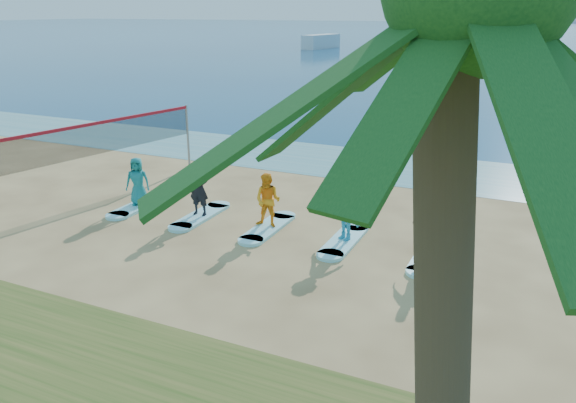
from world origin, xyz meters
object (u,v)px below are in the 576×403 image
at_px(paddleboarder, 460,132).
at_px(student_1, 199,188).
at_px(student_2, 268,200).
at_px(surfboard_4, 429,256).
at_px(boat_offshore_a, 321,48).
at_px(student_0, 138,181).
at_px(paddleboard, 458,150).
at_px(student_4, 432,224).
at_px(surfboard_2, 268,228).
at_px(surfboard_0, 140,205).
at_px(volleyball_net, 85,141).
at_px(student_3, 345,212).
at_px(surfboard_1, 201,216).
at_px(surfboard_3, 344,241).

height_order(paddleboarder, student_1, student_1).
bearing_deg(student_2, surfboard_4, -3.97).
xyz_separation_m(boat_offshore_a, student_0, (23.37, -74.23, 0.85)).
xyz_separation_m(paddleboard, boat_offshore_a, (-31.40, 62.47, -0.06)).
xyz_separation_m(student_1, student_4, (6.86, 0.00, -0.02)).
bearing_deg(paddleboard, surfboard_2, -110.19).
xyz_separation_m(surfboard_0, surfboard_2, (4.57, 0.00, 0.00)).
bearing_deg(surfboard_4, student_0, 180.00).
bearing_deg(student_2, paddleboard, 69.64).
relative_size(paddleboard, surfboard_2, 1.36).
xyz_separation_m(surfboard_0, student_0, (0.00, 0.00, 0.80)).
xyz_separation_m(volleyball_net, surfboard_0, (2.08, -0.07, -1.86)).
height_order(surfboard_0, surfboard_2, same).
relative_size(boat_offshore_a, surfboard_2, 3.82).
relative_size(surfboard_0, student_0, 1.45).
height_order(surfboard_0, student_3, student_3).
bearing_deg(surfboard_1, boat_offshore_a, 109.07).
height_order(paddleboard, surfboard_4, paddleboard).
bearing_deg(surfboard_4, surfboard_3, 180.00).
bearing_deg(paddleboard, student_1, -119.83).
height_order(paddleboard, surfboard_1, paddleboard).
xyz_separation_m(surfboard_0, student_3, (6.86, 0.00, 0.82)).
bearing_deg(paddleboard, surfboard_4, -88.40).
bearing_deg(student_0, surfboard_3, -24.41).
height_order(student_1, surfboard_4, student_1).
xyz_separation_m(volleyball_net, student_2, (6.65, -0.07, -1.04)).
height_order(surfboard_4, student_4, student_4).
relative_size(student_2, student_4, 0.95).
bearing_deg(student_3, surfboard_3, 0.00).
bearing_deg(boat_offshore_a, surfboard_1, -61.48).
bearing_deg(boat_offshore_a, surfboard_0, -63.07).
bearing_deg(surfboard_3, surfboard_4, 0.00).
bearing_deg(boat_offshore_a, student_0, -63.07).
height_order(paddleboarder, boat_offshore_a, paddleboarder).
bearing_deg(student_2, surfboard_0, 176.03).
bearing_deg(paddleboarder, student_2, 148.67).
relative_size(surfboard_1, surfboard_2, 1.00).
xyz_separation_m(surfboard_2, student_3, (2.29, 0.00, 0.82)).
height_order(student_2, surfboard_3, student_2).
height_order(paddleboard, surfboard_2, paddleboard).
bearing_deg(student_2, student_0, 176.03).
distance_m(student_1, student_3, 4.57).
relative_size(volleyball_net, paddleboarder, 5.90).
bearing_deg(surfboard_0, student_2, 0.00).
height_order(volleyball_net, surfboard_1, volleyball_net).
bearing_deg(student_0, student_4, -24.41).
xyz_separation_m(student_3, surfboard_4, (2.29, 0.00, -0.82)).
height_order(student_2, student_3, student_3).
distance_m(surfboard_3, surfboard_4, 2.29).
bearing_deg(student_4, surfboard_3, 171.72).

